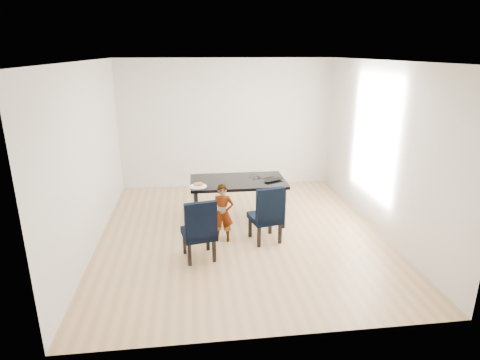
{
  "coord_description": "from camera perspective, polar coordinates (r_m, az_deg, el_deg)",
  "views": [
    {
      "loc": [
        -0.75,
        -5.89,
        2.85
      ],
      "look_at": [
        0.0,
        0.2,
        0.85
      ],
      "focal_mm": 30.0,
      "sensor_mm": 36.0,
      "label": 1
    }
  ],
  "objects": [
    {
      "name": "wall_front",
      "position": [
        3.78,
        5.05,
        -5.38
      ],
      "size": [
        4.5,
        0.01,
        2.7
      ],
      "primitive_type": "cube",
      "color": "white",
      "rests_on": "ground"
    },
    {
      "name": "dining_table",
      "position": [
        6.9,
        -0.31,
        -2.99
      ],
      "size": [
        1.6,
        0.9,
        0.75
      ],
      "primitive_type": "cube",
      "color": "black",
      "rests_on": "floor"
    },
    {
      "name": "ceiling",
      "position": [
        5.94,
        0.25,
        16.65
      ],
      "size": [
        4.5,
        5.0,
        0.01
      ],
      "primitive_type": "cube",
      "color": "white",
      "rests_on": "wall_back"
    },
    {
      "name": "cable_tangle",
      "position": [
        6.86,
        2.42,
        0.21
      ],
      "size": [
        0.15,
        0.15,
        0.01
      ],
      "primitive_type": "torus",
      "rotation": [
        0.0,
        0.0,
        -0.02
      ],
      "color": "black",
      "rests_on": "dining_table"
    },
    {
      "name": "wall_back",
      "position": [
        8.57,
        -1.91,
        7.94
      ],
      "size": [
        4.5,
        0.01,
        2.7
      ],
      "primitive_type": "cube",
      "color": "silver",
      "rests_on": "ground"
    },
    {
      "name": "plate",
      "position": [
        6.48,
        -5.95,
        -0.91
      ],
      "size": [
        0.28,
        0.28,
        0.01
      ],
      "primitive_type": "cylinder",
      "rotation": [
        0.0,
        0.0,
        0.03
      ],
      "color": "white",
      "rests_on": "dining_table"
    },
    {
      "name": "chair_right",
      "position": [
        6.2,
        3.59,
        -4.69
      ],
      "size": [
        0.53,
        0.55,
        0.92
      ],
      "primitive_type": "cube",
      "rotation": [
        0.0,
        0.0,
        0.23
      ],
      "color": "black",
      "rests_on": "floor"
    },
    {
      "name": "child",
      "position": [
        6.18,
        -2.46,
        -4.74
      ],
      "size": [
        0.37,
        0.28,
        0.92
      ],
      "primitive_type": "imported",
      "rotation": [
        0.0,
        0.0,
        -0.19
      ],
      "color": "#F84814",
      "rests_on": "floor"
    },
    {
      "name": "wall_left",
      "position": [
        6.26,
        -20.72,
        3.01
      ],
      "size": [
        0.01,
        5.0,
        2.7
      ],
      "primitive_type": "cube",
      "color": "silver",
      "rests_on": "ground"
    },
    {
      "name": "chair_left",
      "position": [
        5.7,
        -5.94,
        -6.85
      ],
      "size": [
        0.52,
        0.53,
        0.92
      ],
      "primitive_type": "cube",
      "rotation": [
        0.0,
        0.0,
        0.19
      ],
      "color": "black",
      "rests_on": "floor"
    },
    {
      "name": "wall_right",
      "position": [
        6.78,
        19.54,
        4.22
      ],
      "size": [
        0.01,
        5.0,
        2.7
      ],
      "primitive_type": "cube",
      "color": "white",
      "rests_on": "ground"
    },
    {
      "name": "laptop",
      "position": [
        6.8,
        4.54,
        0.11
      ],
      "size": [
        0.4,
        0.34,
        0.03
      ],
      "primitive_type": "imported",
      "rotation": [
        0.0,
        0.0,
        3.57
      ],
      "color": "black",
      "rests_on": "dining_table"
    },
    {
      "name": "floor",
      "position": [
        6.59,
        0.21,
        -7.62
      ],
      "size": [
        4.5,
        5.0,
        0.01
      ],
      "primitive_type": "cube",
      "color": "tan",
      "rests_on": "ground"
    },
    {
      "name": "sandwich",
      "position": [
        6.47,
        -5.94,
        -0.56
      ],
      "size": [
        0.18,
        0.13,
        0.07
      ],
      "primitive_type": "ellipsoid",
      "rotation": [
        0.0,
        0.0,
        0.35
      ],
      "color": "#AA773C",
      "rests_on": "plate"
    }
  ]
}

